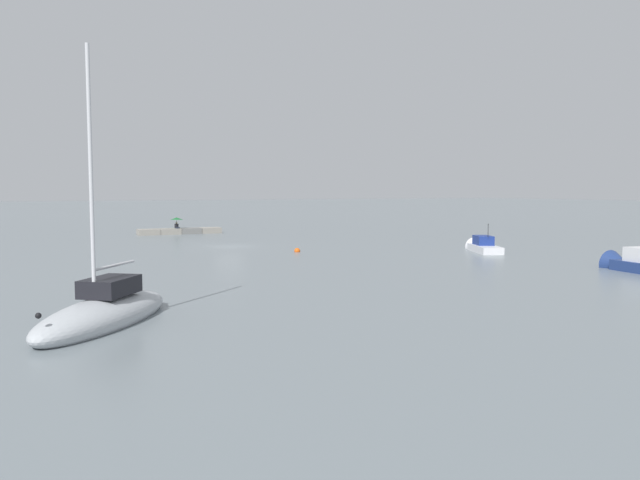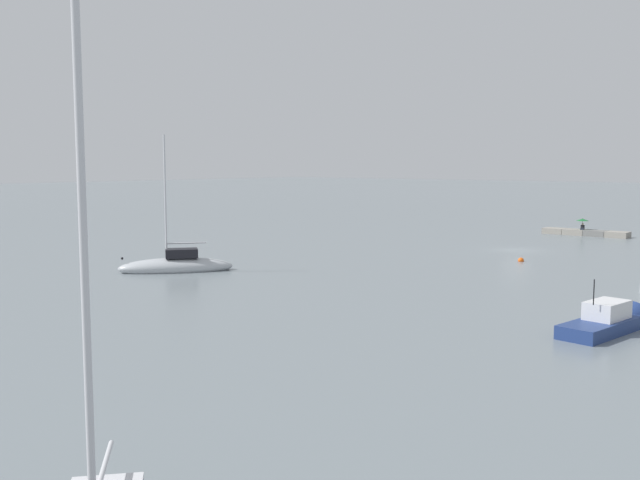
# 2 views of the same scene
# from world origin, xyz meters

# --- Properties ---
(ground_plane) EXTENTS (500.00, 500.00, 0.00)m
(ground_plane) POSITION_xyz_m (0.00, 0.00, 0.00)
(ground_plane) COLOR slate
(seawall_pier) EXTENTS (9.39, 1.93, 0.65)m
(seawall_pier) POSITION_xyz_m (0.00, -17.96, 0.33)
(seawall_pier) COLOR gray
(seawall_pier) RESTS_ON ground_plane
(person_seated_dark_left) EXTENTS (0.49, 0.66, 0.73)m
(person_seated_dark_left) POSITION_xyz_m (0.33, -17.95, 0.91)
(person_seated_dark_left) COLOR #1E2333
(person_seated_dark_left) RESTS_ON seawall_pier
(umbrella_open_green) EXTENTS (1.37, 1.37, 1.30)m
(umbrella_open_green) POSITION_xyz_m (0.35, -17.95, 1.77)
(umbrella_open_green) COLOR black
(umbrella_open_green) RESTS_ON seawall_pier
(sailboat_grey_mid) EXTENTS (7.10, 8.22, 10.63)m
(sailboat_grey_mid) POSITION_xyz_m (14.23, 28.65, 0.41)
(sailboat_grey_mid) COLOR #ADB2B7
(sailboat_grey_mid) RESTS_ON ground_plane
(motorboat_navy_mid) EXTENTS (2.68, 6.29, 3.42)m
(motorboat_navy_mid) POSITION_xyz_m (-17.30, 27.66, 0.36)
(motorboat_navy_mid) COLOR navy
(motorboat_navy_mid) RESTS_ON ground_plane
(mooring_buoy_near) EXTENTS (0.48, 0.48, 0.48)m
(mooring_buoy_near) POSITION_xyz_m (-3.48, 6.95, 0.08)
(mooring_buoy_near) COLOR #EA5914
(mooring_buoy_near) RESTS_ON ground_plane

